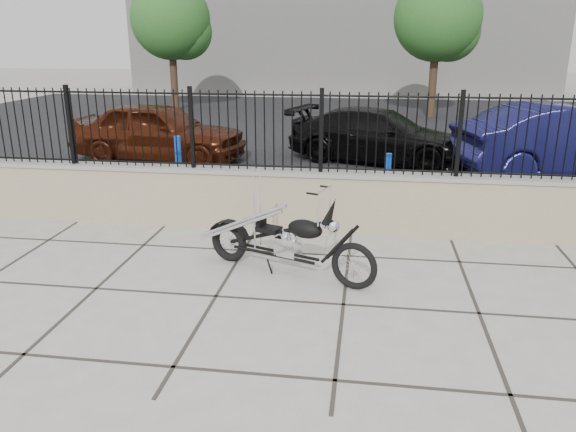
{
  "coord_description": "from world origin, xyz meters",
  "views": [
    {
      "loc": [
        1.7,
        -5.82,
        2.93
      ],
      "look_at": [
        0.7,
        1.08,
        0.69
      ],
      "focal_mm": 35.0,
      "sensor_mm": 36.0,
      "label": 1
    }
  ],
  "objects_px": {
    "chopper_motorcycle": "(285,223)",
    "car_blue": "(567,141)",
    "car_black": "(379,136)",
    "car_red": "(159,131)"
  },
  "relations": [
    {
      "from": "chopper_motorcycle",
      "to": "car_blue",
      "type": "xyz_separation_m",
      "value": [
        5.23,
        6.12,
        0.09
      ]
    },
    {
      "from": "car_red",
      "to": "car_blue",
      "type": "xyz_separation_m",
      "value": [
        9.29,
        -0.27,
        0.06
      ]
    },
    {
      "from": "car_red",
      "to": "car_blue",
      "type": "relative_size",
      "value": 0.89
    },
    {
      "from": "car_blue",
      "to": "car_black",
      "type": "bearing_deg",
      "value": 62.07
    },
    {
      "from": "chopper_motorcycle",
      "to": "car_blue",
      "type": "height_order",
      "value": "car_blue"
    },
    {
      "from": "car_black",
      "to": "car_blue",
      "type": "relative_size",
      "value": 0.93
    },
    {
      "from": "car_black",
      "to": "car_red",
      "type": "bearing_deg",
      "value": 114.45
    },
    {
      "from": "car_red",
      "to": "car_black",
      "type": "height_order",
      "value": "car_red"
    },
    {
      "from": "chopper_motorcycle",
      "to": "car_black",
      "type": "distance_m",
      "value": 7.13
    },
    {
      "from": "car_black",
      "to": "chopper_motorcycle",
      "type": "bearing_deg",
      "value": -172.35
    }
  ]
}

